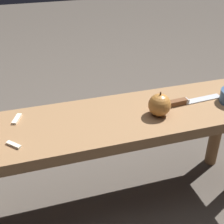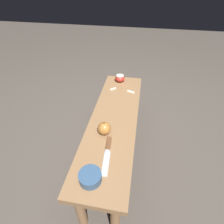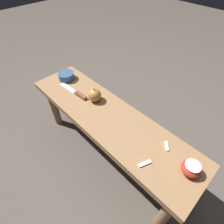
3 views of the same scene
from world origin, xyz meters
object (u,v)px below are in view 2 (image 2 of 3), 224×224
object	(u,v)px
apple_whole	(104,128)
wooden_bench	(114,125)
apple_cut	(120,78)
bowl	(90,177)
knife	(108,149)

from	to	relation	value
apple_whole	wooden_bench	bearing A→B (deg)	-12.95
wooden_bench	apple_whole	xyz separation A→B (m)	(-0.15, 0.03, 0.11)
wooden_bench	apple_cut	world-z (taller)	apple_cut
wooden_bench	apple_cut	distance (m)	0.51
apple_whole	bowl	distance (m)	0.31
knife	bowl	distance (m)	0.19
apple_whole	apple_cut	xyz separation A→B (m)	(0.64, -0.00, -0.01)
apple_cut	bowl	world-z (taller)	apple_cut
knife	bowl	bearing A→B (deg)	-18.56
wooden_bench	apple_cut	bearing A→B (deg)	3.63
bowl	knife	bearing A→B (deg)	-14.45
wooden_bench	bowl	xyz separation A→B (m)	(-0.46, 0.04, 0.09)
knife	apple_whole	distance (m)	0.14
knife	apple_whole	size ratio (longest dim) A/B	2.73
knife	apple_cut	size ratio (longest dim) A/B	2.94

